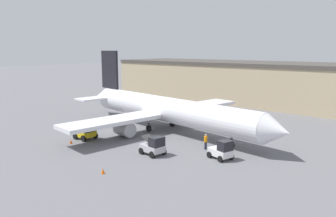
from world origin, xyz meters
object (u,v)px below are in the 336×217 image
Objects in this scene: safety_cone_near at (103,171)px; ground_crew_worker at (206,141)px; baggage_tug at (86,132)px; safety_cone_far at (71,142)px; belt_loader_truck at (154,146)px; airplane at (163,109)px; pushback_tug at (222,150)px.

ground_crew_worker is at bearing 76.97° from safety_cone_near.
safety_cone_far is (0.24, -2.50, -0.71)m from baggage_tug.
ground_crew_worker is at bearing 23.16° from baggage_tug.
belt_loader_truck reaches higher than safety_cone_far.
airplane reaches higher than belt_loader_truck.
safety_cone_near is at bearing -67.80° from ground_crew_worker.
ground_crew_worker is 16.73m from safety_cone_far.
airplane is 11.43m from baggage_tug.
pushback_tug is at bearing 60.34° from safety_cone_near.
belt_loader_truck is 7.50m from pushback_tug.
safety_cone_far is at bearing -155.18° from belt_loader_truck.
belt_loader_truck is at bearing -85.03° from ground_crew_worker.
airplane is 13.54× the size of belt_loader_truck.
safety_cone_far is (-14.00, -9.13, -0.71)m from ground_crew_worker.
ground_crew_worker is 3.36× the size of safety_cone_near.
airplane is 13.57× the size of pushback_tug.
belt_loader_truck reaches higher than baggage_tug.
ground_crew_worker is 0.66× the size of pushback_tug.
baggage_tug is (-14.24, -6.63, -0.00)m from ground_crew_worker.
baggage_tug reaches higher than safety_cone_far.
airplane is at bearing -165.47° from ground_crew_worker.
ground_crew_worker is at bearing 65.93° from belt_loader_truck.
airplane reaches higher than baggage_tug.
pushback_tug is (13.40, -5.57, -2.10)m from airplane.
baggage_tug is 11.10m from belt_loader_truck.
airplane is at bearing 132.71° from belt_loader_truck.
belt_loader_truck is 5.08× the size of safety_cone_near.
belt_loader_truck is at bearing 92.01° from safety_cone_near.
safety_cone_near is (-6.25, -10.98, -0.69)m from pushback_tug.
airplane is 68.76× the size of safety_cone_far.
safety_cone_far is at bearing -142.04° from pushback_tug.
belt_loader_truck is 7.29m from safety_cone_near.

